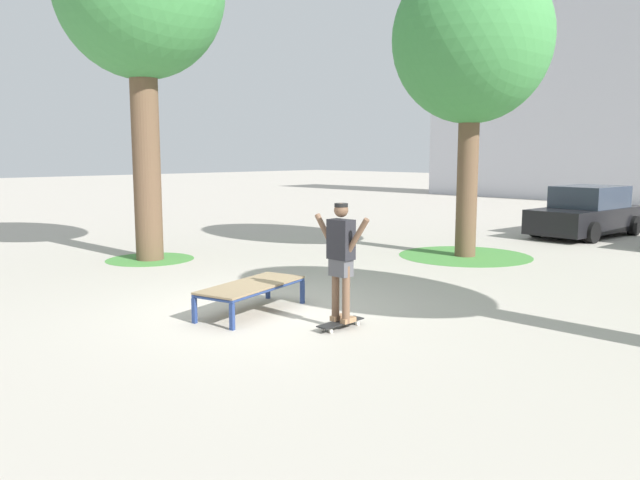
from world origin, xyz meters
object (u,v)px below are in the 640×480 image
Objects in this scene: skate_box at (252,287)px; skater at (341,254)px; tree_mid_back at (472,41)px; car_black at (587,213)px; skateboard at (341,323)px.

skater is at bearing 12.53° from skate_box.
skater is 8.14m from tree_mid_back.
car_black is (0.55, 5.79, -4.35)m from tree_mid_back.
tree_mid_back reaches higher than skater.
skate_box is 1.20× the size of skater.
skateboard is (1.58, 0.35, -0.34)m from skate_box.
skate_box is at bearing -167.53° from skateboard.
car_black reaches higher than skate_box.
tree_mid_back is at bearing 108.24° from skateboard.
car_black is at bearing 97.63° from skater.
skater is 12.66m from car_black.
tree_mid_back is (-0.65, 7.10, 4.62)m from skate_box.
car_black is (-1.68, 12.54, 0.61)m from skateboard.
skateboard is 12.67m from car_black.
skater reaches higher than car_black.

